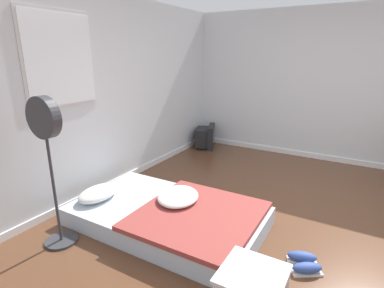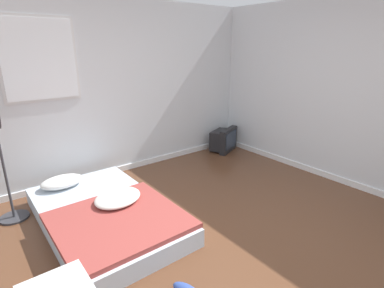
{
  "view_description": "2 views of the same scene",
  "coord_description": "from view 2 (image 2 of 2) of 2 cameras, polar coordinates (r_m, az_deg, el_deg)",
  "views": [
    {
      "loc": [
        -3.13,
        -0.48,
        1.84
      ],
      "look_at": [
        0.63,
        1.73,
        0.52
      ],
      "focal_mm": 28.0,
      "sensor_mm": 36.0,
      "label": 1
    },
    {
      "loc": [
        -1.76,
        -1.72,
        1.94
      ],
      "look_at": [
        0.79,
        1.57,
        0.57
      ],
      "focal_mm": 28.0,
      "sensor_mm": 36.0,
      "label": 2
    }
  ],
  "objects": [
    {
      "name": "ground_plane",
      "position": [
        3.14,
        6.6,
        -20.09
      ],
      "size": [
        20.0,
        20.0,
        0.0
      ],
      "primitive_type": "plane",
      "color": "brown"
    },
    {
      "name": "mattress_bed",
      "position": [
        3.63,
        -16.27,
        -12.52
      ],
      "size": [
        1.26,
        2.09,
        0.34
      ],
      "color": "silver",
      "rests_on": "ground_plane"
    },
    {
      "name": "crt_tv",
      "position": [
        5.78,
        6.03,
        0.8
      ],
      "size": [
        0.62,
        0.52,
        0.45
      ],
      "color": "black",
      "rests_on": "ground_plane"
    },
    {
      "name": "wall_right",
      "position": [
        4.64,
        30.17,
        7.72
      ],
      "size": [
        0.08,
        7.45,
        2.6
      ],
      "color": "silver",
      "rests_on": "ground_plane"
    },
    {
      "name": "wall_back",
      "position": [
        4.66,
        -15.6,
        9.64
      ],
      "size": [
        7.33,
        0.08,
        2.6
      ],
      "color": "silver",
      "rests_on": "ground_plane"
    }
  ]
}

